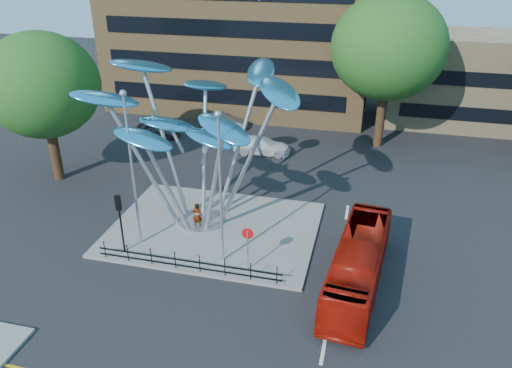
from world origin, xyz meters
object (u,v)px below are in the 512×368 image
(street_lamp_left, at_px, (131,158))
(pedestrian, at_px, (197,216))
(no_entry_sign_island, at_px, (248,242))
(red_bus, at_px, (358,264))
(parked_car_right, at_px, (262,146))
(tree_right, at_px, (388,47))
(leaf_sculpture, at_px, (195,114))
(parked_car_left, at_px, (158,129))
(traffic_light_island, at_px, (119,212))
(tree_left, at_px, (42,86))
(parked_car_mid, at_px, (223,121))
(street_lamp_right, at_px, (220,176))

(street_lamp_left, xyz_separation_m, pedestrian, (2.57, 2.28, -4.40))
(no_entry_sign_island, relative_size, red_bus, 0.27)
(no_entry_sign_island, height_order, parked_car_right, no_entry_sign_island)
(tree_right, relative_size, leaf_sculpture, 0.95)
(parked_car_left, bearing_deg, traffic_light_island, -162.21)
(leaf_sculpture, height_order, no_entry_sign_island, leaf_sculpture)
(tree_left, xyz_separation_m, parked_car_right, (13.08, 8.00, -6.14))
(red_bus, height_order, parked_car_right, red_bus)
(red_bus, height_order, parked_car_mid, red_bus)
(tree_left, distance_m, no_entry_sign_island, 18.35)
(tree_right, height_order, parked_car_mid, tree_right)
(tree_left, relative_size, parked_car_mid, 2.54)
(tree_left, distance_m, parked_car_mid, 16.47)
(tree_right, xyz_separation_m, street_lamp_right, (-7.50, -19.00, -2.94))
(tree_left, xyz_separation_m, parked_car_left, (3.49, 9.45, -6.15))
(street_lamp_right, relative_size, no_entry_sign_island, 3.39)
(tree_left, height_order, leaf_sculpture, tree_left)
(no_entry_sign_island, bearing_deg, parked_car_left, 126.45)
(parked_car_right, bearing_deg, no_entry_sign_island, -172.64)
(leaf_sculpture, distance_m, pedestrian, 5.98)
(street_lamp_left, distance_m, traffic_light_island, 2.96)
(tree_right, distance_m, no_entry_sign_island, 21.31)
(street_lamp_right, bearing_deg, traffic_light_island, -174.81)
(tree_left, height_order, no_entry_sign_island, tree_left)
(street_lamp_left, bearing_deg, leaf_sculpture, 52.60)
(tree_right, relative_size, parked_car_right, 2.67)
(parked_car_mid, bearing_deg, pedestrian, -170.50)
(parked_car_left, relative_size, parked_car_right, 0.84)
(street_lamp_left, height_order, parked_car_left, street_lamp_left)
(parked_car_left, height_order, parked_car_right, parked_car_right)
(no_entry_sign_island, xyz_separation_m, parked_car_mid, (-7.64, 20.28, -1.15))
(tree_left, xyz_separation_m, no_entry_sign_island, (16.00, -7.48, -4.98))
(parked_car_left, bearing_deg, pedestrian, -148.10)
(parked_car_left, height_order, parked_car_mid, parked_car_mid)
(street_lamp_right, relative_size, parked_car_right, 1.83)
(pedestrian, distance_m, parked_car_left, 16.14)
(street_lamp_left, xyz_separation_m, street_lamp_right, (5.00, -0.50, -0.26))
(parked_car_left, bearing_deg, tree_left, 159.51)
(street_lamp_right, bearing_deg, parked_car_mid, 107.24)
(leaf_sculpture, bearing_deg, tree_right, 56.69)
(street_lamp_right, bearing_deg, parked_car_right, 95.42)
(street_lamp_right, xyz_separation_m, red_bus, (7.04, -0.28, -3.83))
(red_bus, relative_size, pedestrian, 5.63)
(no_entry_sign_island, relative_size, pedestrian, 1.52)
(tree_right, bearing_deg, parked_car_right, -155.86)
(tree_left, distance_m, traffic_light_island, 12.44)
(tree_right, height_order, street_lamp_left, tree_right)
(street_lamp_left, relative_size, traffic_light_island, 2.57)
(red_bus, bearing_deg, tree_right, 94.38)
(pedestrian, bearing_deg, street_lamp_left, 37.57)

